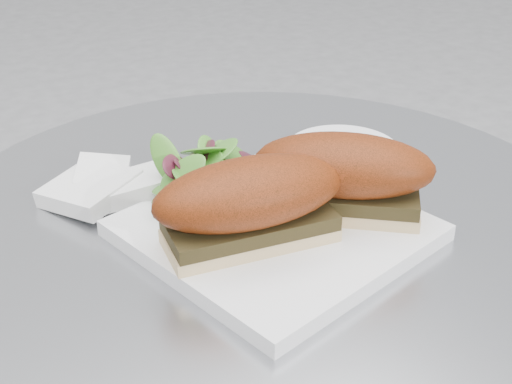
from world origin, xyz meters
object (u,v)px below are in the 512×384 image
at_px(plate, 275,230).
at_px(saucer, 343,152).
at_px(sandwich_right, 343,174).
at_px(sandwich_left, 250,201).

distance_m(plate, saucer, 0.19).
relative_size(plate, sandwich_right, 1.33).
xyz_separation_m(sandwich_left, saucer, (0.20, 0.13, -0.05)).
xyz_separation_m(plate, sandwich_right, (0.07, -0.01, 0.05)).
height_order(plate, sandwich_right, sandwich_right).
bearing_deg(sandwich_left, saucer, 40.66).
xyz_separation_m(sandwich_left, sandwich_right, (0.10, 0.00, 0.00)).
relative_size(sandwich_left, sandwich_right, 1.03).
height_order(plate, sandwich_left, sandwich_left).
xyz_separation_m(plate, sandwich_left, (-0.04, -0.02, 0.05)).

